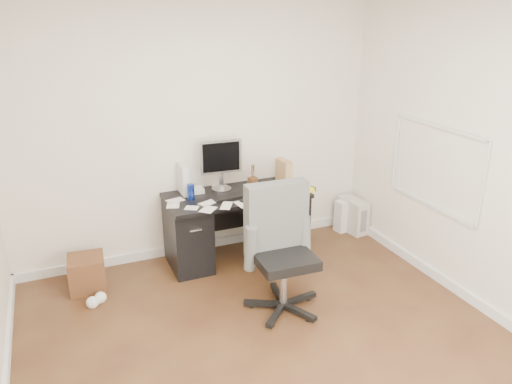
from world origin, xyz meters
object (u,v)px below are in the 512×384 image
desk (237,224)px  wicker_basket (87,273)px  office_chair (284,252)px  pc_tower (352,215)px  lcd_monitor (221,165)px  keyboard (232,196)px

desk → wicker_basket: size_ratio=4.41×
office_chair → pc_tower: (1.54, 1.22, -0.38)m
desk → pc_tower: bearing=3.4°
lcd_monitor → keyboard: (0.03, -0.26, -0.27)m
office_chair → desk: bearing=93.0°
lcd_monitor → keyboard: lcd_monitor is taller
desk → office_chair: office_chair is taller
desk → keyboard: (-0.08, -0.09, 0.36)m
office_chair → wicker_basket: (-1.62, 1.07, -0.41)m
wicker_basket → office_chair: bearing=-33.4°
desk → office_chair: 1.14m
lcd_monitor → office_chair: (0.13, -1.29, -0.45)m
office_chair → wicker_basket: bearing=148.5°
desk → lcd_monitor: (-0.11, 0.17, 0.64)m
lcd_monitor → office_chair: size_ratio=0.49×
keyboard → wicker_basket: size_ratio=1.23×
keyboard → pc_tower: size_ratio=1.01×
keyboard → pc_tower: keyboard is taller
desk → wicker_basket: bearing=-177.9°
lcd_monitor → wicker_basket: lcd_monitor is taller
lcd_monitor → keyboard: 0.38m
lcd_monitor → office_chair: bearing=-79.9°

